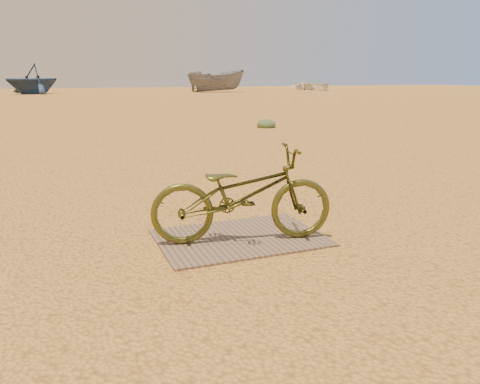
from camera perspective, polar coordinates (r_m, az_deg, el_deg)
name	(u,v)px	position (r m, az deg, el deg)	size (l,w,h in m)	color
ground	(238,258)	(4.10, -0.24, -7.99)	(120.00, 120.00, 0.00)	#E9AB4B
plywood_board	(240,238)	(4.55, 0.00, -5.58)	(1.57, 1.08, 0.02)	#7E6451
bicycle	(242,195)	(4.33, 0.29, -0.32)	(0.59, 1.69, 0.89)	#464A1A
boat_far_left	(32,79)	(44.25, -24.00, 12.50)	(4.14, 4.79, 2.52)	navy
boat_mid_right	(216,81)	(45.18, -2.94, 13.36)	(2.00, 5.31, 2.05)	slate
boat_far_right	(314,85)	(52.26, 8.97, 12.79)	(3.85, 5.39, 1.12)	white
kale_b	(266,127)	(14.38, 3.21, 7.87)	(0.58, 0.58, 0.32)	#59724D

